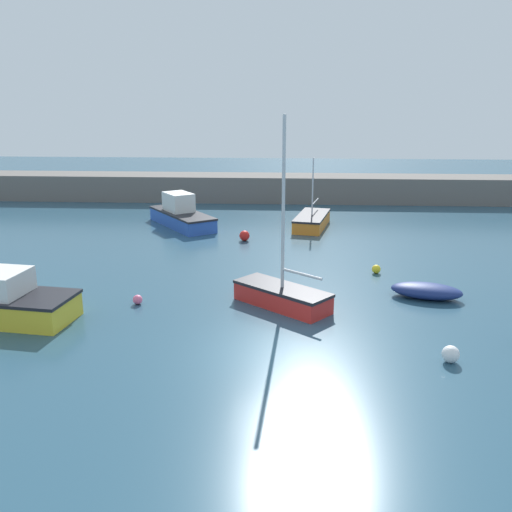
{
  "coord_description": "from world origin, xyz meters",
  "views": [
    {
      "loc": [
        0.62,
        -17.12,
        8.1
      ],
      "look_at": [
        -1.0,
        10.04,
        0.42
      ],
      "focal_mm": 40.0,
      "sensor_mm": 36.0,
      "label": 1
    }
  ],
  "objects": [
    {
      "name": "ground_plane",
      "position": [
        0.0,
        0.0,
        -0.1
      ],
      "size": [
        120.0,
        120.0,
        0.2
      ],
      "primitive_type": "cube",
      "color": "#284C60"
    },
    {
      "name": "rowboat_white_midwater",
      "position": [
        6.35,
        5.56,
        0.31
      ],
      "size": [
        3.13,
        2.05,
        0.62
      ],
      "rotation": [
        0.0,
        0.0,
        2.89
      ],
      "color": "navy",
      "rests_on": "ground_plane"
    },
    {
      "name": "mooring_buoy_red",
      "position": [
        -1.94,
        14.76,
        0.3
      ],
      "size": [
        0.59,
        0.59,
        0.59
      ],
      "primitive_type": "sphere",
      "color": "red",
      "rests_on": "ground_plane"
    },
    {
      "name": "sailboat_tall_mast",
      "position": [
        0.39,
        4.23,
        0.5
      ],
      "size": [
        4.07,
        3.72,
        7.45
      ],
      "rotation": [
        0.0,
        0.0,
        2.45
      ],
      "color": "red",
      "rests_on": "ground_plane"
    },
    {
      "name": "mooring_buoy_yellow",
      "position": [
        4.76,
        8.87,
        0.21
      ],
      "size": [
        0.41,
        0.41,
        0.41
      ],
      "primitive_type": "sphere",
      "color": "yellow",
      "rests_on": "ground_plane"
    },
    {
      "name": "mooring_buoy_pink",
      "position": [
        -5.42,
        4.12,
        0.19
      ],
      "size": [
        0.39,
        0.39,
        0.39
      ],
      "primitive_type": "sphere",
      "color": "#EA668C",
      "rests_on": "ground_plane"
    },
    {
      "name": "cabin_cruiser_white",
      "position": [
        -6.33,
        18.5,
        0.72
      ],
      "size": [
        5.16,
        6.14,
        2.09
      ],
      "rotation": [
        0.0,
        0.0,
        5.33
      ],
      "color": "#2D56B7",
      "rests_on": "ground_plane"
    },
    {
      "name": "motorboat_with_cabin",
      "position": [
        -9.75,
        2.2,
        0.73
      ],
      "size": [
        4.94,
        2.83,
        1.89
      ],
      "rotation": [
        0.0,
        0.0,
        6.15
      ],
      "color": "yellow",
      "rests_on": "ground_plane"
    },
    {
      "name": "sailboat_short_mast",
      "position": [
        2.06,
        18.46,
        0.43
      ],
      "size": [
        2.6,
        4.86,
        4.41
      ],
      "rotation": [
        0.0,
        0.0,
        4.51
      ],
      "color": "orange",
      "rests_on": "ground_plane"
    },
    {
      "name": "mooring_buoy_white",
      "position": [
        5.76,
        -0.42,
        0.28
      ],
      "size": [
        0.55,
        0.55,
        0.55
      ],
      "primitive_type": "sphere",
      "color": "white",
      "rests_on": "ground_plane"
    },
    {
      "name": "harbor_breakwater",
      "position": [
        0.0,
        28.04,
        1.01
      ],
      "size": [
        67.41,
        3.35,
        2.01
      ],
      "primitive_type": "cube",
      "color": "#66605B",
      "rests_on": "ground_plane"
    }
  ]
}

